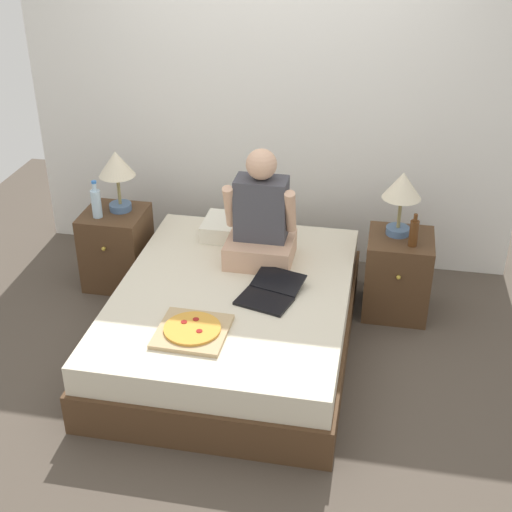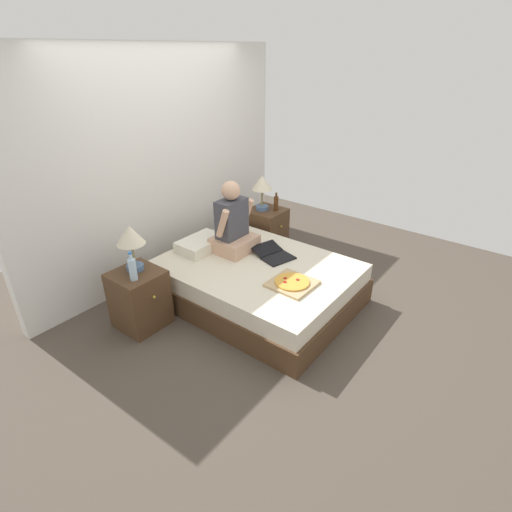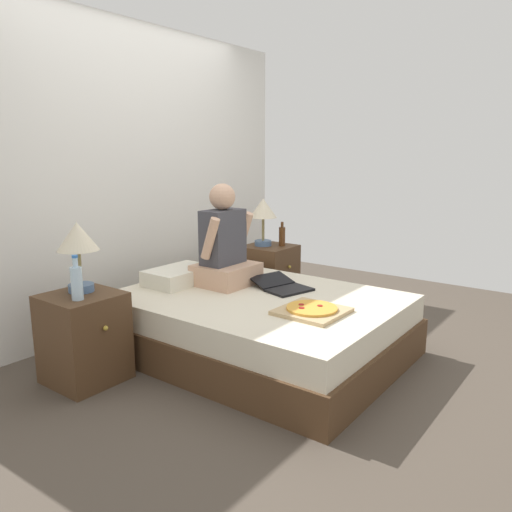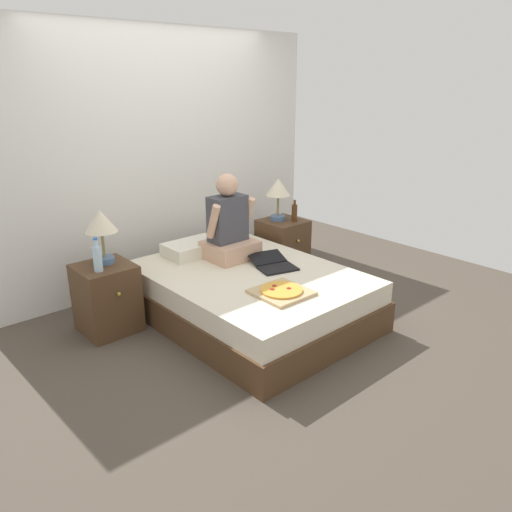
% 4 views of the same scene
% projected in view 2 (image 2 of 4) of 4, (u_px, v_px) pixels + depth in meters
% --- Properties ---
extents(ground_plane, '(5.69, 5.69, 0.00)m').
position_uv_depth(ground_plane, '(257.00, 300.00, 4.35)').
color(ground_plane, '#4C4238').
extents(wall_back, '(3.69, 0.12, 2.50)m').
position_uv_depth(wall_back, '(163.00, 166.00, 4.50)').
color(wall_back, silver).
rests_on(wall_back, ground).
extents(bed, '(1.49, 1.97, 0.44)m').
position_uv_depth(bed, '(257.00, 282.00, 4.25)').
color(bed, '#4C331E').
rests_on(bed, ground).
extents(nightstand_left, '(0.44, 0.47, 0.58)m').
position_uv_depth(nightstand_left, '(140.00, 299.00, 3.84)').
color(nightstand_left, '#4C331E').
rests_on(nightstand_left, ground).
extents(lamp_on_left_nightstand, '(0.26, 0.26, 0.45)m').
position_uv_depth(lamp_on_left_nightstand, '(130.00, 238.00, 3.61)').
color(lamp_on_left_nightstand, '#4C6B93').
rests_on(lamp_on_left_nightstand, nightstand_left).
extents(water_bottle, '(0.07, 0.07, 0.28)m').
position_uv_depth(water_bottle, '(133.00, 269.00, 3.55)').
color(water_bottle, silver).
rests_on(water_bottle, nightstand_left).
extents(nightstand_right, '(0.44, 0.47, 0.58)m').
position_uv_depth(nightstand_right, '(266.00, 230.00, 5.28)').
color(nightstand_right, '#4C331E').
rests_on(nightstand_right, ground).
extents(lamp_on_right_nightstand, '(0.26, 0.26, 0.45)m').
position_uv_depth(lamp_on_right_nightstand, '(262.00, 185.00, 5.00)').
color(lamp_on_right_nightstand, '#4C6B93').
rests_on(lamp_on_right_nightstand, nightstand_right).
extents(beer_bottle, '(0.06, 0.06, 0.23)m').
position_uv_depth(beer_bottle, '(276.00, 203.00, 5.09)').
color(beer_bottle, '#512D14').
rests_on(beer_bottle, nightstand_right).
extents(pillow, '(0.52, 0.34, 0.12)m').
position_uv_depth(pillow, '(201.00, 244.00, 4.42)').
color(pillow, silver).
rests_on(pillow, bed).
extents(person_seated, '(0.47, 0.40, 0.78)m').
position_uv_depth(person_seated, '(233.00, 226.00, 4.30)').
color(person_seated, tan).
rests_on(person_seated, bed).
extents(laptop, '(0.42, 0.48, 0.07)m').
position_uv_depth(laptop, '(275.00, 255.00, 4.27)').
color(laptop, black).
rests_on(laptop, bed).
extents(pizza_box, '(0.41, 0.41, 0.05)m').
position_uv_depth(pizza_box, '(292.00, 283.00, 3.77)').
color(pizza_box, tan).
rests_on(pizza_box, bed).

